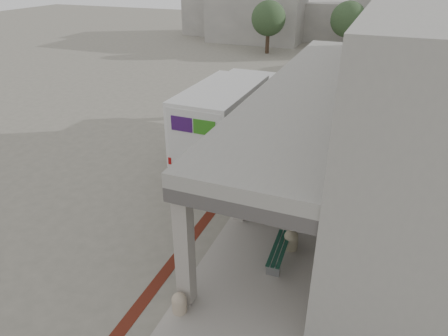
% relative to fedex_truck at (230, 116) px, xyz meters
% --- Properties ---
extents(ground, '(120.00, 120.00, 0.00)m').
position_rel_fedex_truck_xyz_m(ground, '(0.24, -5.61, -1.77)').
color(ground, '#6B675C').
rests_on(ground, ground).
extents(bike_lane_stripe, '(0.35, 40.00, 0.01)m').
position_rel_fedex_truck_xyz_m(bike_lane_stripe, '(1.24, -3.61, -1.77)').
color(bike_lane_stripe, '#4F1A0F').
rests_on(bike_lane_stripe, ground).
extents(sidewalk, '(4.40, 28.00, 0.12)m').
position_rel_fedex_truck_xyz_m(sidewalk, '(4.24, -5.61, -1.71)').
color(sidewalk, gray).
rests_on(sidewalk, ground).
extents(transit_building, '(7.60, 17.00, 7.00)m').
position_rel_fedex_truck_xyz_m(transit_building, '(7.07, -1.11, 1.63)').
color(transit_building, gray).
rests_on(transit_building, ground).
extents(distant_backdrop, '(28.00, 10.00, 6.50)m').
position_rel_fedex_truck_xyz_m(distant_backdrop, '(-2.61, 30.28, 0.93)').
color(distant_backdrop, gray).
rests_on(distant_backdrop, ground).
extents(tree_left, '(3.20, 3.20, 4.80)m').
position_rel_fedex_truck_xyz_m(tree_left, '(-4.76, 22.39, 1.41)').
color(tree_left, '#38281C').
rests_on(tree_left, ground).
extents(tree_mid, '(3.20, 3.20, 4.80)m').
position_rel_fedex_truck_xyz_m(tree_mid, '(2.24, 24.39, 1.41)').
color(tree_mid, '#38281C').
rests_on(tree_mid, ground).
extents(tree_right, '(3.20, 3.20, 4.80)m').
position_rel_fedex_truck_xyz_m(tree_right, '(10.24, 23.39, 1.41)').
color(tree_right, '#38281C').
rests_on(tree_right, ground).
extents(fedex_truck, '(2.55, 7.83, 3.32)m').
position_rel_fedex_truck_xyz_m(fedex_truck, '(0.00, 0.00, 0.00)').
color(fedex_truck, black).
rests_on(fedex_truck, ground).
extents(bench, '(0.45, 1.78, 0.41)m').
position_rel_fedex_truck_xyz_m(bench, '(4.13, -6.68, -1.35)').
color(bench, gray).
rests_on(bench, sidewalk).
extents(bollard_near, '(0.38, 0.38, 0.56)m').
position_rel_fedex_truck_xyz_m(bollard_near, '(2.34, -9.53, -1.37)').
color(bollard_near, tan).
rests_on(bollard_near, sidewalk).
extents(bollard_far, '(0.43, 0.43, 0.64)m').
position_rel_fedex_truck_xyz_m(bollard_far, '(4.34, -6.07, -1.33)').
color(bollard_far, gray).
rests_on(bollard_far, sidewalk).
extents(utility_cabinet, '(0.56, 0.70, 1.09)m').
position_rel_fedex_truck_xyz_m(utility_cabinet, '(5.24, -2.55, -1.11)').
color(utility_cabinet, slate).
rests_on(utility_cabinet, sidewalk).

